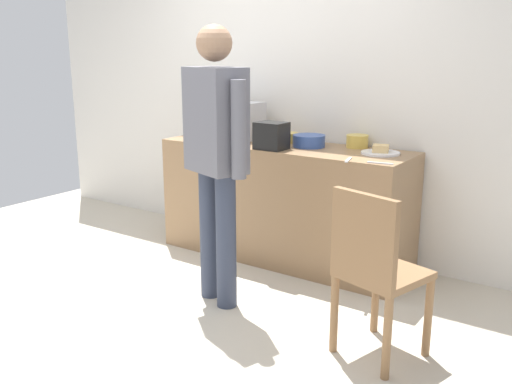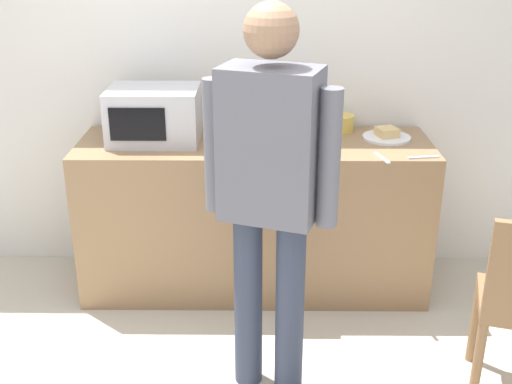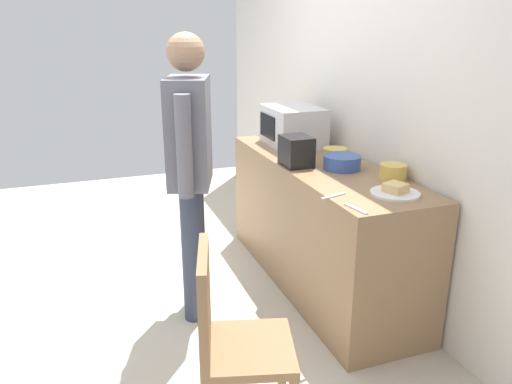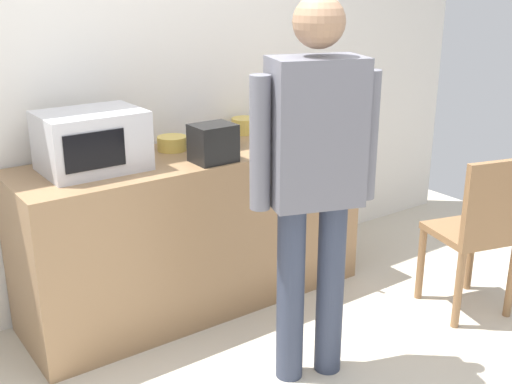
{
  "view_description": "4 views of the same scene",
  "coord_description": "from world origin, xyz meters",
  "px_view_note": "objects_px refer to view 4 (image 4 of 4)",
  "views": [
    {
      "loc": [
        2.48,
        -2.43,
        1.63
      ],
      "look_at": [
        0.35,
        0.66,
        0.68
      ],
      "focal_mm": 39.44,
      "sensor_mm": 36.0,
      "label": 1
    },
    {
      "loc": [
        0.27,
        -2.21,
        2.03
      ],
      "look_at": [
        0.24,
        0.84,
        0.77
      ],
      "focal_mm": 44.88,
      "sensor_mm": 36.0,
      "label": 2
    },
    {
      "loc": [
        3.22,
        -0.34,
        1.81
      ],
      "look_at": [
        0.22,
        0.74,
        0.75
      ],
      "focal_mm": 35.23,
      "sensor_mm": 36.0,
      "label": 3
    },
    {
      "loc": [
        -1.45,
        -1.73,
        1.85
      ],
      "look_at": [
        0.31,
        0.72,
        0.81
      ],
      "focal_mm": 44.39,
      "sensor_mm": 36.0,
      "label": 4
    }
  ],
  "objects_px": {
    "toaster": "(213,143)",
    "spoon_utensil": "(344,139)",
    "fork_utensil": "(317,145)",
    "mixing_bowl": "(217,139)",
    "wooden_chair": "(479,228)",
    "salad_bowl": "(245,126)",
    "person_standing": "(314,169)",
    "microwave": "(92,141)",
    "sandwich_plate": "(292,129)",
    "cereal_bowl": "(172,143)"
  },
  "relations": [
    {
      "from": "salad_bowl",
      "to": "fork_utensil",
      "type": "height_order",
      "value": "salad_bowl"
    },
    {
      "from": "fork_utensil",
      "to": "spoon_utensil",
      "type": "height_order",
      "value": "same"
    },
    {
      "from": "microwave",
      "to": "mixing_bowl",
      "type": "distance_m",
      "value": 0.76
    },
    {
      "from": "salad_bowl",
      "to": "spoon_utensil",
      "type": "distance_m",
      "value": 0.62
    },
    {
      "from": "cereal_bowl",
      "to": "wooden_chair",
      "type": "bearing_deg",
      "value": -42.84
    },
    {
      "from": "cereal_bowl",
      "to": "mixing_bowl",
      "type": "distance_m",
      "value": 0.26
    },
    {
      "from": "mixing_bowl",
      "to": "spoon_utensil",
      "type": "height_order",
      "value": "mixing_bowl"
    },
    {
      "from": "mixing_bowl",
      "to": "wooden_chair",
      "type": "bearing_deg",
      "value": -46.89
    },
    {
      "from": "cereal_bowl",
      "to": "person_standing",
      "type": "height_order",
      "value": "person_standing"
    },
    {
      "from": "microwave",
      "to": "salad_bowl",
      "type": "height_order",
      "value": "microwave"
    },
    {
      "from": "mixing_bowl",
      "to": "person_standing",
      "type": "xyz_separation_m",
      "value": [
        -0.11,
        -0.98,
        0.08
      ]
    },
    {
      "from": "salad_bowl",
      "to": "fork_utensil",
      "type": "xyz_separation_m",
      "value": [
        0.17,
        -0.49,
        -0.04
      ]
    },
    {
      "from": "spoon_utensil",
      "to": "salad_bowl",
      "type": "bearing_deg",
      "value": 128.6
    },
    {
      "from": "mixing_bowl",
      "to": "spoon_utensil",
      "type": "distance_m",
      "value": 0.77
    },
    {
      "from": "mixing_bowl",
      "to": "toaster",
      "type": "bearing_deg",
      "value": -125.51
    },
    {
      "from": "person_standing",
      "to": "fork_utensil",
      "type": "bearing_deg",
      "value": 48.24
    },
    {
      "from": "microwave",
      "to": "toaster",
      "type": "height_order",
      "value": "microwave"
    },
    {
      "from": "spoon_utensil",
      "to": "toaster",
      "type": "bearing_deg",
      "value": 176.12
    },
    {
      "from": "person_standing",
      "to": "wooden_chair",
      "type": "bearing_deg",
      "value": -5.17
    },
    {
      "from": "cereal_bowl",
      "to": "spoon_utensil",
      "type": "height_order",
      "value": "cereal_bowl"
    },
    {
      "from": "microwave",
      "to": "spoon_utensil",
      "type": "relative_size",
      "value": 2.94
    },
    {
      "from": "toaster",
      "to": "spoon_utensil",
      "type": "xyz_separation_m",
      "value": [
        0.88,
        -0.06,
        -0.1
      ]
    },
    {
      "from": "microwave",
      "to": "wooden_chair",
      "type": "relative_size",
      "value": 0.53
    },
    {
      "from": "wooden_chair",
      "to": "mixing_bowl",
      "type": "bearing_deg",
      "value": 133.11
    },
    {
      "from": "cereal_bowl",
      "to": "person_standing",
      "type": "distance_m",
      "value": 1.08
    },
    {
      "from": "toaster",
      "to": "spoon_utensil",
      "type": "bearing_deg",
      "value": -3.88
    },
    {
      "from": "fork_utensil",
      "to": "microwave",
      "type": "bearing_deg",
      "value": 166.35
    },
    {
      "from": "salad_bowl",
      "to": "spoon_utensil",
      "type": "xyz_separation_m",
      "value": [
        0.39,
        -0.48,
        -0.04
      ]
    },
    {
      "from": "fork_utensil",
      "to": "wooden_chair",
      "type": "distance_m",
      "value": 1.01
    },
    {
      "from": "fork_utensil",
      "to": "wooden_chair",
      "type": "height_order",
      "value": "wooden_chair"
    },
    {
      "from": "spoon_utensil",
      "to": "wooden_chair",
      "type": "distance_m",
      "value": 0.93
    },
    {
      "from": "cereal_bowl",
      "to": "fork_utensil",
      "type": "relative_size",
      "value": 0.99
    },
    {
      "from": "spoon_utensil",
      "to": "fork_utensil",
      "type": "bearing_deg",
      "value": -177.24
    },
    {
      "from": "sandwich_plate",
      "to": "wooden_chair",
      "type": "distance_m",
      "value": 1.26
    },
    {
      "from": "microwave",
      "to": "spoon_utensil",
      "type": "xyz_separation_m",
      "value": [
        1.45,
        -0.29,
        -0.15
      ]
    },
    {
      "from": "microwave",
      "to": "sandwich_plate",
      "type": "height_order",
      "value": "microwave"
    },
    {
      "from": "fork_utensil",
      "to": "spoon_utensil",
      "type": "xyz_separation_m",
      "value": [
        0.22,
        0.01,
        0.0
      ]
    },
    {
      "from": "salad_bowl",
      "to": "person_standing",
      "type": "distance_m",
      "value": 1.24
    },
    {
      "from": "toaster",
      "to": "person_standing",
      "type": "height_order",
      "value": "person_standing"
    },
    {
      "from": "sandwich_plate",
      "to": "mixing_bowl",
      "type": "distance_m",
      "value": 0.57
    },
    {
      "from": "fork_utensil",
      "to": "wooden_chair",
      "type": "xyz_separation_m",
      "value": [
        0.54,
        -0.77,
        -0.39
      ]
    },
    {
      "from": "cereal_bowl",
      "to": "spoon_utensil",
      "type": "bearing_deg",
      "value": -22.45
    },
    {
      "from": "cereal_bowl",
      "to": "toaster",
      "type": "relative_size",
      "value": 0.77
    },
    {
      "from": "microwave",
      "to": "wooden_chair",
      "type": "xyz_separation_m",
      "value": [
        1.77,
        -1.07,
        -0.54
      ]
    },
    {
      "from": "sandwich_plate",
      "to": "toaster",
      "type": "height_order",
      "value": "toaster"
    },
    {
      "from": "microwave",
      "to": "mixing_bowl",
      "type": "xyz_separation_m",
      "value": [
        0.75,
        0.02,
        -0.1
      ]
    },
    {
      "from": "mixing_bowl",
      "to": "fork_utensil",
      "type": "bearing_deg",
      "value": -33.5
    },
    {
      "from": "microwave",
      "to": "person_standing",
      "type": "height_order",
      "value": "person_standing"
    },
    {
      "from": "salad_bowl",
      "to": "spoon_utensil",
      "type": "bearing_deg",
      "value": -51.4
    },
    {
      "from": "mixing_bowl",
      "to": "fork_utensil",
      "type": "relative_size",
      "value": 1.45
    }
  ]
}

